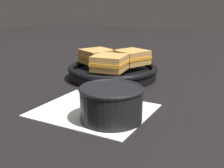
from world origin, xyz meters
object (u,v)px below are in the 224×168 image
Objects in this scene: skillet at (113,71)px; soup_bowl at (111,102)px; sandwich_near_right at (97,56)px; sandwich_near_left at (131,57)px; sandwich_far_left at (110,63)px; spoon at (100,116)px.

soup_bowl is at bearing -57.18° from skillet.
sandwich_near_right reaches higher than skillet.
sandwich_far_left is at bearing -94.26° from sandwich_near_left.
sandwich_near_left is (0.04, 0.05, 0.04)m from skillet.
skillet is (-0.19, 0.29, -0.02)m from soup_bowl.
skillet is 0.08m from sandwich_far_left.
spoon is at bearing -70.02° from sandwich_near_left.
spoon is 0.35m from skillet.
spoon is 1.06× the size of sandwich_near_left.
soup_bowl is 1.07× the size of sandwich_near_right.
soup_bowl is 0.39m from sandwich_near_right.
sandwich_far_left is (0.03, -0.06, 0.04)m from skillet.
sandwich_far_left is (-0.01, -0.12, 0.00)m from sandwich_near_left.
sandwich_near_left reaches higher than skillet.
sandwich_near_right is 1.08× the size of sandwich_far_left.
sandwich_near_left is at bearing 53.97° from skillet.
spoon is at bearing -52.79° from sandwich_near_right.
sandwich_far_left reaches higher than soup_bowl.
soup_bowl is 1.09× the size of sandwich_near_left.
sandwich_near_right is at bearing -154.26° from sandwich_near_left.
skillet is at bearing 157.57° from spoon.
sandwich_far_left is at bearing 124.46° from soup_bowl.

